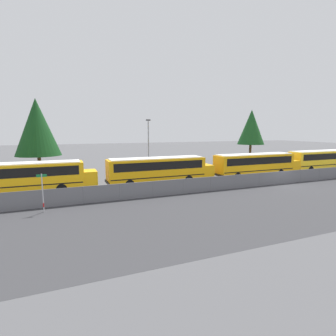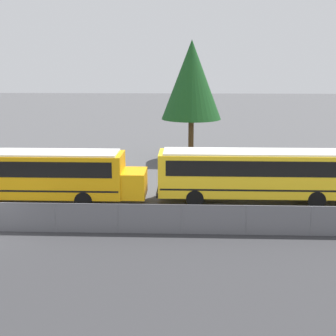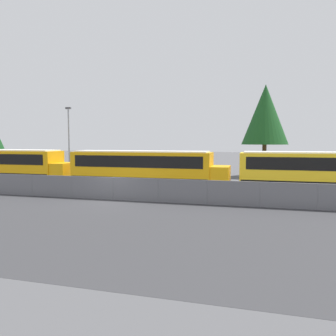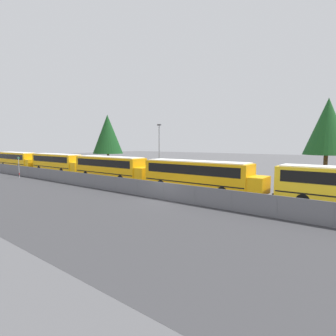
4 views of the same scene
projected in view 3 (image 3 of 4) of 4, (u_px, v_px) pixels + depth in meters
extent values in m
plane|color=#4C4C4F|center=(113.00, 200.00, 21.14)|extent=(200.00, 200.00, 0.00)
cube|color=#333335|center=(60.00, 222.00, 15.37)|extent=(137.53, 12.00, 0.01)
cube|color=#9EA0A5|center=(113.00, 189.00, 21.09)|extent=(103.53, 0.03, 1.45)
cube|color=slate|center=(113.00, 189.00, 21.07)|extent=(103.53, 0.01, 1.45)
cylinder|color=slate|center=(113.00, 178.00, 21.03)|extent=(103.53, 0.05, 0.05)
cylinder|color=slate|center=(32.00, 185.00, 22.66)|extent=(0.07, 0.07, 1.45)
cylinder|color=slate|center=(71.00, 187.00, 21.87)|extent=(0.07, 0.07, 1.45)
cylinder|color=slate|center=(113.00, 189.00, 21.09)|extent=(0.07, 0.07, 1.45)
cylinder|color=slate|center=(158.00, 191.00, 20.30)|extent=(0.07, 0.07, 1.45)
cylinder|color=slate|center=(207.00, 193.00, 19.51)|extent=(0.07, 0.07, 1.45)
cylinder|color=slate|center=(260.00, 195.00, 18.72)|extent=(0.07, 0.07, 1.45)
cylinder|color=slate|center=(318.00, 197.00, 17.94)|extent=(0.07, 0.07, 1.45)
cube|color=orange|center=(3.00, 164.00, 29.27)|extent=(10.98, 2.43, 2.45)
cube|color=black|center=(2.00, 158.00, 29.23)|extent=(10.10, 2.47, 0.88)
cube|color=black|center=(3.00, 172.00, 29.33)|extent=(10.76, 2.46, 0.10)
cube|color=orange|center=(63.00, 171.00, 27.72)|extent=(1.32, 2.23, 1.47)
cube|color=silver|center=(2.00, 150.00, 29.17)|extent=(10.43, 2.18, 0.10)
cylinder|color=black|center=(44.00, 178.00, 29.54)|extent=(1.00, 0.28, 1.00)
cylinder|color=black|center=(27.00, 181.00, 27.44)|extent=(1.00, 0.28, 1.00)
cube|color=orange|center=(141.00, 168.00, 25.52)|extent=(10.98, 2.43, 2.45)
cube|color=black|center=(141.00, 161.00, 25.48)|extent=(10.10, 2.47, 0.88)
cube|color=black|center=(141.00, 176.00, 25.58)|extent=(10.76, 2.46, 0.10)
cube|color=orange|center=(220.00, 176.00, 23.97)|extent=(1.32, 2.23, 1.47)
cube|color=black|center=(78.00, 179.00, 27.04)|extent=(0.12, 2.43, 0.24)
cube|color=silver|center=(141.00, 151.00, 25.42)|extent=(10.43, 2.18, 0.10)
cylinder|color=black|center=(187.00, 183.00, 25.79)|extent=(1.00, 0.28, 1.00)
cylinder|color=black|center=(181.00, 187.00, 23.69)|extent=(1.00, 0.28, 1.00)
cylinder|color=black|center=(108.00, 180.00, 27.55)|extent=(1.00, 0.28, 1.00)
cylinder|color=black|center=(95.00, 184.00, 25.45)|extent=(1.00, 0.28, 1.00)
cube|color=yellow|center=(321.00, 171.00, 22.76)|extent=(10.98, 2.43, 2.45)
cube|color=black|center=(321.00, 163.00, 22.72)|extent=(10.10, 2.47, 0.88)
cube|color=black|center=(320.00, 181.00, 22.82)|extent=(10.76, 2.46, 0.10)
cube|color=black|center=(239.00, 184.00, 24.28)|extent=(0.12, 2.43, 0.24)
cube|color=silver|center=(321.00, 153.00, 22.66)|extent=(10.43, 2.18, 0.10)
cylinder|color=black|center=(269.00, 185.00, 24.79)|extent=(1.00, 0.28, 1.00)
cylinder|color=black|center=(270.00, 189.00, 22.69)|extent=(1.00, 0.28, 1.00)
cylinder|color=gray|center=(69.00, 142.00, 36.57)|extent=(0.16, 0.16, 7.31)
cube|color=#47474C|center=(68.00, 108.00, 36.26)|extent=(0.60, 0.24, 0.20)
cylinder|color=#51381E|center=(264.00, 161.00, 35.01)|extent=(0.44, 0.44, 3.45)
cone|color=#194C1E|center=(265.00, 115.00, 34.62)|extent=(4.86, 4.86, 6.31)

